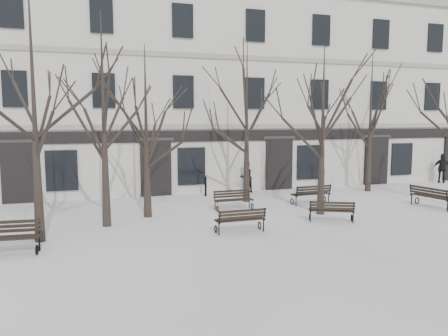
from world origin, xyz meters
name	(u,v)px	position (x,y,z in m)	size (l,w,h in m)	color
ground	(282,226)	(0.00, 0.00, 0.00)	(100.00, 100.00, 0.00)	white
building	(197,95)	(0.00, 12.96, 5.52)	(40.40, 10.20, 11.40)	beige
tree_0	(32,77)	(-8.46, 0.58, 5.32)	(5.96, 5.96, 8.52)	black
tree_1	(103,94)	(-6.27, 2.04, 4.93)	(5.52, 5.52, 7.88)	black
tree_2	(323,110)	(2.47, 1.46, 4.38)	(4.91, 4.91, 7.01)	black
tree_4	(146,111)	(-4.58, 3.14, 4.34)	(4.86, 4.86, 6.94)	black
tree_5	(247,103)	(0.46, 5.05, 4.77)	(5.34, 5.34, 7.63)	black
tree_6	(371,105)	(8.01, 5.90, 4.74)	(5.31, 5.31, 7.58)	black
bench_0	(5,237)	(-9.32, -0.60, 0.54)	(2.02, 0.89, 0.99)	black
bench_1	(240,219)	(-1.79, -0.38, 0.49)	(1.79, 0.68, 0.89)	black
bench_2	(331,210)	(2.14, 0.05, 0.47)	(1.79, 1.28, 0.86)	black
bench_3	(233,199)	(-0.76, 3.44, 0.47)	(1.73, 0.66, 0.86)	black
bench_4	(311,194)	(3.14, 3.47, 0.51)	(1.90, 0.78, 0.94)	black
bench_5	(431,196)	(7.89, 1.10, 0.53)	(1.05, 2.03, 0.98)	black
bollard_a	(206,186)	(-1.06, 7.07, 0.56)	(0.13, 0.13, 1.04)	black
bollard_b	(323,178)	(5.97, 7.23, 0.63)	(0.15, 0.15, 1.17)	black
pedestrian_b	(246,193)	(1.30, 7.39, 0.00)	(0.84, 0.66, 1.73)	black
pedestrian_c	(442,183)	(14.33, 7.13, 0.00)	(1.08, 0.45, 1.84)	black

